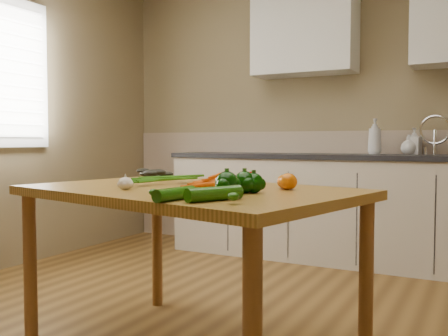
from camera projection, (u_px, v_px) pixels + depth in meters
room at (184, 93)px, 2.51m from camera, size 4.04×5.04×2.64m
counter_run at (333, 206)px, 4.23m from camera, size 2.84×0.64×1.14m
upper_cabinets at (375, 27)px, 4.13m from camera, size 2.15×0.35×0.70m
table at (189, 207)px, 2.28m from camera, size 1.65×1.25×0.79m
soap_bottle_a at (375, 136)px, 4.15m from camera, size 0.15×0.15×0.30m
soap_bottle_b at (414, 141)px, 4.07m from camera, size 0.12×0.12×0.22m
soap_bottle_c at (409, 145)px, 4.06m from camera, size 0.17×0.17×0.16m
carrot_bunch at (195, 179)px, 2.34m from camera, size 0.31×0.27×0.07m
leafy_greens at (155, 170)px, 2.75m from camera, size 0.21×0.19×0.11m
garlic_bulb at (125, 183)px, 2.18m from camera, size 0.07×0.07×0.06m
pepper_a at (245, 182)px, 2.04m from camera, size 0.09×0.09×0.09m
pepper_b at (254, 183)px, 2.04m from camera, size 0.08×0.08×0.08m
pepper_c at (227, 184)px, 1.94m from camera, size 0.09×0.09×0.09m
tomato_a at (251, 180)px, 2.27m from camera, size 0.08×0.08×0.07m
tomato_b at (285, 181)px, 2.23m from camera, size 0.07×0.07×0.06m
tomato_c at (288, 182)px, 2.17m from camera, size 0.08×0.08×0.07m
zucchini_a at (214, 194)px, 1.76m from camera, size 0.14×0.23×0.05m
zucchini_b at (175, 194)px, 1.78m from camera, size 0.07×0.20×0.05m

